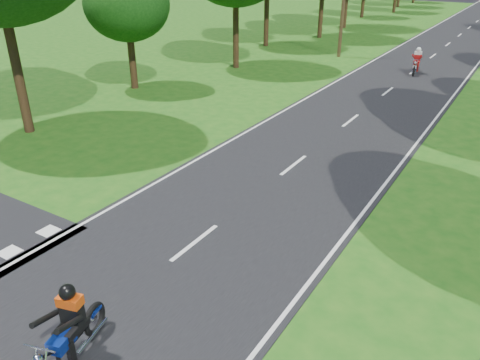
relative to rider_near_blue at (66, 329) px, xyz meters
The scene contains 5 objects.
ground 2.67m from the rider_near_blue, 101.19° to the left, with size 160.00×160.00×0.00m, color #1A5413.
main_road 52.50m from the rider_near_blue, 90.54° to the left, with size 7.00×140.00×0.02m, color black.
road_markings 50.62m from the rider_near_blue, 90.71° to the left, with size 7.40×140.00×0.01m.
rider_near_blue is the anchor object (origin of this frame).
rider_far_red 27.77m from the rider_near_blue, 90.53° to the left, with size 0.66×1.97×1.64m, color #AB160D, non-canonical shape.
Camera 1 is at (6.59, -6.29, 6.96)m, focal length 35.00 mm.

